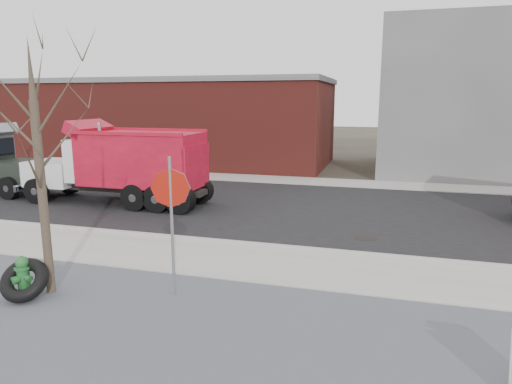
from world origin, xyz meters
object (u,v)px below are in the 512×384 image
(truck_tire, at_px, (24,280))
(stop_sign, at_px, (171,203))
(fire_hydrant, at_px, (23,279))
(dump_truck_red_b, at_px, (121,163))

(truck_tire, height_order, stop_sign, stop_sign)
(stop_sign, bearing_deg, truck_tire, -151.84)
(fire_hydrant, distance_m, truck_tire, 0.16)
(fire_hydrant, bearing_deg, truck_tire, -24.46)
(truck_tire, height_order, dump_truck_red_b, dump_truck_red_b)
(dump_truck_red_b, bearing_deg, stop_sign, 128.68)
(fire_hydrant, height_order, stop_sign, stop_sign)
(fire_hydrant, relative_size, dump_truck_red_b, 0.12)
(truck_tire, distance_m, stop_sign, 3.37)
(fire_hydrant, xyz_separation_m, truck_tire, (0.12, -0.10, 0.02))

